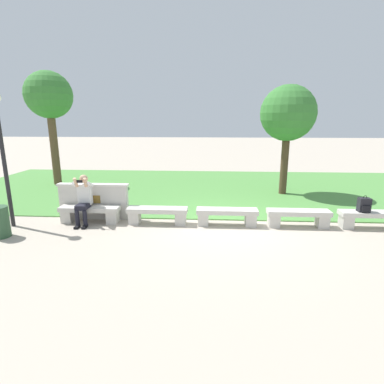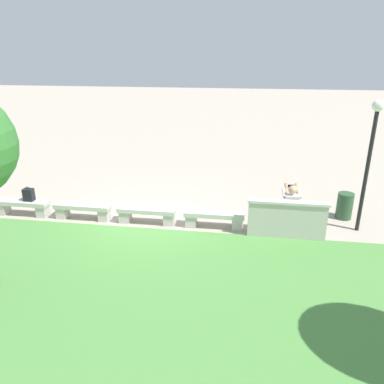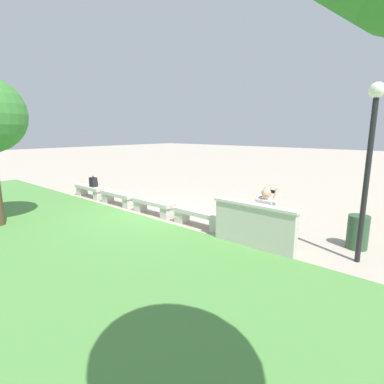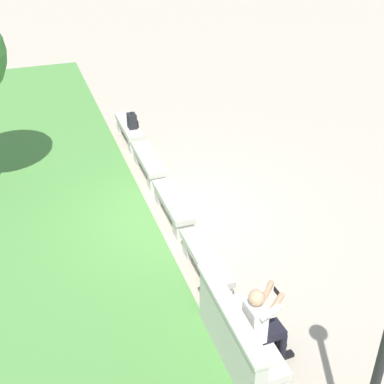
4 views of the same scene
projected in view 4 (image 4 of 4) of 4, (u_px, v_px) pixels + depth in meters
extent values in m
plane|color=#B2A593|center=(173.00, 217.00, 10.61)|extent=(80.00, 80.00, 0.00)
cube|color=beige|center=(252.00, 336.00, 7.40)|extent=(1.61, 0.40, 0.12)
cube|color=beige|center=(271.00, 382.00, 7.01)|extent=(0.28, 0.34, 0.33)
cube|color=beige|center=(234.00, 317.00, 8.03)|extent=(0.28, 0.34, 0.33)
cube|color=beige|center=(206.00, 257.00, 8.91)|extent=(1.61, 0.40, 0.12)
cube|color=beige|center=(219.00, 291.00, 8.52)|extent=(0.28, 0.34, 0.33)
cube|color=beige|center=(194.00, 246.00, 9.53)|extent=(0.28, 0.34, 0.33)
cube|color=beige|center=(173.00, 201.00, 10.41)|extent=(1.61, 0.40, 0.12)
cube|color=beige|center=(183.00, 228.00, 10.02)|extent=(0.28, 0.34, 0.33)
cube|color=beige|center=(164.00, 195.00, 11.04)|extent=(0.28, 0.34, 0.33)
cube|color=beige|center=(148.00, 159.00, 11.92)|extent=(1.61, 0.40, 0.12)
cube|color=beige|center=(156.00, 181.00, 11.53)|extent=(0.28, 0.34, 0.33)
cube|color=beige|center=(142.00, 155.00, 12.54)|extent=(0.28, 0.34, 0.33)
cube|color=beige|center=(129.00, 126.00, 13.42)|extent=(1.61, 0.40, 0.12)
cube|color=beige|center=(136.00, 145.00, 13.03)|extent=(0.28, 0.34, 0.33)
cube|color=beige|center=(124.00, 125.00, 14.04)|extent=(0.28, 0.34, 0.33)
cube|color=beige|center=(230.00, 338.00, 7.26)|extent=(1.94, 0.18, 0.95)
cube|color=beige|center=(231.00, 310.00, 7.00)|extent=(2.00, 0.24, 0.06)
cube|color=brown|center=(237.00, 330.00, 7.23)|extent=(0.44, 0.02, 0.22)
cube|color=black|center=(285.00, 355.00, 7.57)|extent=(0.12, 0.25, 0.06)
cylinder|color=black|center=(282.00, 346.00, 7.44)|extent=(0.11, 0.11, 0.42)
cube|color=black|center=(278.00, 345.00, 7.73)|extent=(0.12, 0.25, 0.06)
cylinder|color=black|center=(275.00, 336.00, 7.60)|extent=(0.11, 0.11, 0.42)
cube|color=black|center=(268.00, 331.00, 7.31)|extent=(0.33, 0.44, 0.12)
cube|color=silver|center=(255.00, 321.00, 7.09)|extent=(0.35, 0.24, 0.56)
sphere|color=tan|center=(257.00, 298.00, 6.88)|extent=(0.22, 0.22, 0.22)
cylinder|color=silver|center=(270.00, 313.00, 6.83)|extent=(0.11, 0.32, 0.21)
cylinder|color=tan|center=(278.00, 302.00, 6.88)|extent=(0.09, 0.19, 0.27)
cylinder|color=silver|center=(256.00, 294.00, 7.13)|extent=(0.11, 0.32, 0.21)
cylinder|color=tan|center=(268.00, 290.00, 7.08)|extent=(0.11, 0.19, 0.27)
cube|color=black|center=(277.00, 292.00, 6.98)|extent=(0.15, 0.02, 0.08)
cube|color=black|center=(132.00, 121.00, 13.10)|extent=(0.28, 0.20, 0.36)
cube|color=black|center=(136.00, 123.00, 13.17)|extent=(0.20, 0.06, 0.16)
torus|color=black|center=(131.00, 113.00, 13.00)|extent=(0.10, 0.02, 0.10)
cylinder|color=black|center=(376.00, 380.00, 5.34)|extent=(0.10, 0.10, 3.13)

